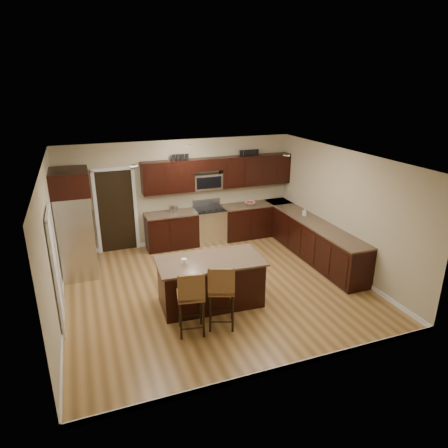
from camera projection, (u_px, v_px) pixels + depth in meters
name	position (u px, v px, depth m)	size (l,w,h in m)	color
floor	(216.00, 288.00, 8.32)	(6.00, 6.00, 0.00)	#9F743F
ceiling	(215.00, 159.00, 7.41)	(6.00, 6.00, 0.00)	silver
wall_back	(181.00, 192.00, 10.29)	(6.00, 6.00, 0.00)	tan
wall_left	(52.00, 248.00, 6.89)	(5.50, 5.50, 0.00)	tan
wall_right	(343.00, 211.00, 8.85)	(5.50, 5.50, 0.00)	tan
base_cabinets	(268.00, 232.00, 10.07)	(4.02, 3.96, 0.92)	black
upper_cabinets	(221.00, 172.00, 10.32)	(4.00, 0.33, 0.80)	black
range	(210.00, 225.00, 10.55)	(0.76, 0.64, 1.11)	silver
microwave	(207.00, 181.00, 10.29)	(0.76, 0.31, 0.40)	silver
doorway	(116.00, 211.00, 9.85)	(0.85, 0.03, 2.06)	black
pantry_door	(55.00, 272.00, 6.74)	(0.03, 0.80, 2.04)	white
letter_decor	(215.00, 155.00, 10.12)	(2.20, 0.03, 0.15)	black
island	(210.00, 283.00, 7.61)	(2.03, 1.14, 0.92)	black
stool_left	(191.00, 296.00, 6.56)	(0.51, 0.51, 1.18)	olive
stool_mid	(221.00, 290.00, 6.73)	(0.57, 0.57, 1.20)	olive
refrigerator	(75.00, 223.00, 8.53)	(0.79, 0.98, 2.35)	silver
floor_mat	(195.00, 262.00, 9.47)	(0.81, 0.54, 0.01)	brown
fruit_bowl	(250.00, 203.00, 10.76)	(0.28, 0.28, 0.07)	silver
soap_bottle	(304.00, 212.00, 9.83)	(0.09, 0.09, 0.19)	#B2B2B2
canister_tall	(171.00, 209.00, 10.03)	(0.12, 0.12, 0.20)	silver
canister_short	(176.00, 209.00, 10.07)	(0.11, 0.11, 0.17)	silver
island_jar	(184.00, 261.00, 7.27)	(0.10, 0.10, 0.10)	white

